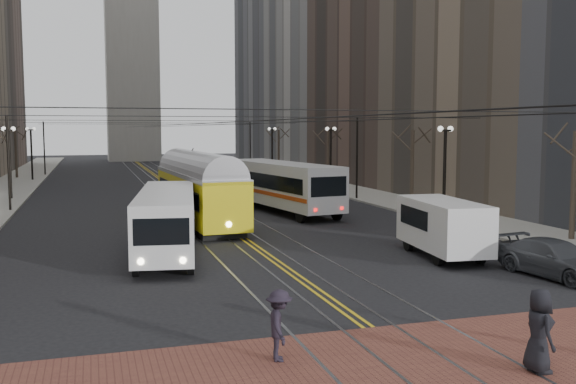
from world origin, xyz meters
TOP-DOWN VIEW (x-y plane):
  - ground at (0.00, 0.00)m, footprint 260.00×260.00m
  - sidewalk_left at (-15.00, 45.00)m, footprint 5.00×140.00m
  - sidewalk_right at (15.00, 45.00)m, footprint 5.00×140.00m
  - crosswalk_band at (0.00, -4.00)m, footprint 25.00×6.00m
  - streetcar_rails at (0.00, 45.00)m, footprint 4.80×130.00m
  - centre_lines at (0.00, 45.00)m, footprint 0.42×130.00m
  - building_right_mid at (25.50, 46.00)m, footprint 16.00×20.00m
  - building_right_far at (25.50, 86.00)m, footprint 16.00×20.00m
  - lamp_posts at (-0.00, 28.75)m, footprint 27.60×57.20m
  - street_trees at (0.00, 35.25)m, footprint 31.68×53.28m
  - trolley_wires at (0.00, 34.83)m, footprint 25.96×120.00m
  - transit_bus at (-4.24, 11.93)m, footprint 4.06×11.73m
  - streetcar at (-1.32, 21.10)m, footprint 3.38×14.27m
  - rear_bus at (5.00, 24.65)m, footprint 4.88×13.30m
  - cargo_van at (7.38, 7.45)m, footprint 2.82×5.93m
  - sedan_grey at (5.37, 33.55)m, footprint 2.74×5.27m
  - sedan_silver at (4.00, 35.48)m, footprint 1.88×5.00m
  - sedan_parked at (9.50, 2.72)m, footprint 2.66×5.14m
  - pedestrian_a at (2.42, -5.23)m, footprint 0.77×1.05m
  - pedestrian_d at (-3.19, -2.74)m, footprint 0.85×1.24m

SIDE VIEW (x-z plane):
  - ground at x=0.00m, z-range 0.00..0.00m
  - streetcar_rails at x=0.00m, z-range 0.00..0.01m
  - crosswalk_band at x=0.00m, z-range 0.00..0.01m
  - centre_lines at x=0.00m, z-range 0.01..0.01m
  - sidewalk_left at x=-15.00m, z-range 0.00..0.15m
  - sidewalk_right at x=15.00m, z-range 0.00..0.15m
  - sedan_parked at x=9.50m, z-range 0.00..1.43m
  - sedan_silver at x=4.00m, z-range 0.00..1.63m
  - sedan_grey at x=5.37m, z-range 0.00..1.71m
  - pedestrian_d at x=-3.19m, z-range 0.01..1.79m
  - pedestrian_a at x=2.42m, z-range 0.01..1.99m
  - cargo_van at x=7.38m, z-range 0.00..2.53m
  - transit_bus at x=-4.24m, z-range 0.00..2.88m
  - streetcar at x=-1.32m, z-range 0.00..3.34m
  - rear_bus at x=5.00m, z-range 0.00..3.39m
  - street_trees at x=0.00m, z-range 0.00..5.60m
  - lamp_posts at x=0.00m, z-range 0.00..5.60m
  - trolley_wires at x=0.00m, z-range 0.47..7.07m
  - building_right_mid at x=25.50m, z-range 0.00..34.00m
  - building_right_far at x=25.50m, z-range 0.00..40.00m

